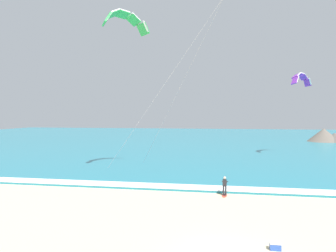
# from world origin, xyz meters

# --- Properties ---
(sea) EXTENTS (200.00, 120.00, 0.20)m
(sea) POSITION_xyz_m (0.00, 72.68, 0.10)
(sea) COLOR teal
(sea) RESTS_ON ground
(surf_foam) EXTENTS (200.00, 2.03, 0.04)m
(surf_foam) POSITION_xyz_m (0.00, 13.68, 0.22)
(surf_foam) COLOR white
(surf_foam) RESTS_ON sea
(surfboard) EXTENTS (0.60, 1.44, 0.09)m
(surfboard) POSITION_xyz_m (0.06, 11.93, 0.03)
(surfboard) COLOR #E04C38
(surfboard) RESTS_ON ground
(kitesurfer) EXTENTS (0.55, 0.55, 1.69)m
(kitesurfer) POSITION_xyz_m (0.06, 11.95, 0.94)
(kitesurfer) COLOR #232328
(kitesurfer) RESTS_ON ground
(kite_primary) EXTENTS (13.25, 9.76, 17.93)m
(kite_primary) POSITION_xyz_m (-11.26, 19.37, 18.06)
(kite_primary) COLOR green
(kite_distant) EXTENTS (4.25, 5.12, 2.14)m
(kite_distant) POSITION_xyz_m (12.70, 38.15, 13.09)
(kite_distant) COLOR purple
(headland_right) EXTENTS (12.53, 8.56, 3.59)m
(headland_right) POSITION_xyz_m (27.90, 67.71, 1.37)
(headland_right) COLOR #665B51
(headland_right) RESTS_ON ground
(cooler_box) EXTENTS (0.58, 0.38, 0.40)m
(cooler_box) POSITION_xyz_m (2.50, 1.58, 0.20)
(cooler_box) COLOR #2D51B2
(cooler_box) RESTS_ON ground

